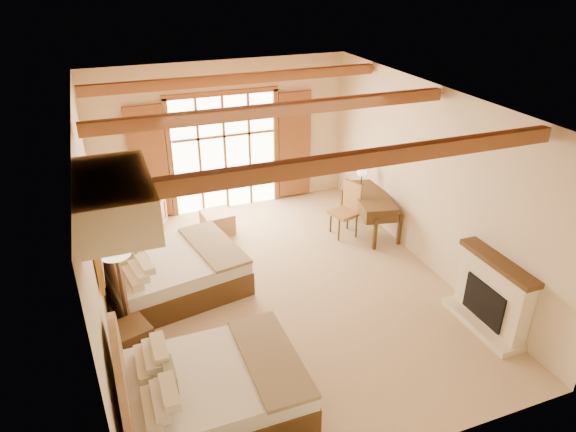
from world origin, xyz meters
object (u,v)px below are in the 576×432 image
nightstand (132,343)px  armchair (146,216)px  desk (370,211)px  bed_far (164,270)px  bed_near (201,390)px

nightstand → armchair: armchair is taller
nightstand → desk: desk is taller
desk → nightstand: bearing=-144.3°
armchair → desk: (4.23, -1.65, 0.12)m
bed_far → desk: bearing=-1.0°
armchair → nightstand: bearing=105.0°
bed_far → nightstand: 1.62m
bed_far → bed_near: bearing=-100.5°
armchair → desk: desk is taller
nightstand → desk: (4.89, 2.19, 0.15)m
bed_near → bed_far: bed_far is taller
bed_near → nightstand: (-0.68, 1.31, -0.13)m
bed_near → desk: size_ratio=1.32×
bed_near → armchair: bearing=90.2°
bed_far → desk: bed_far is taller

